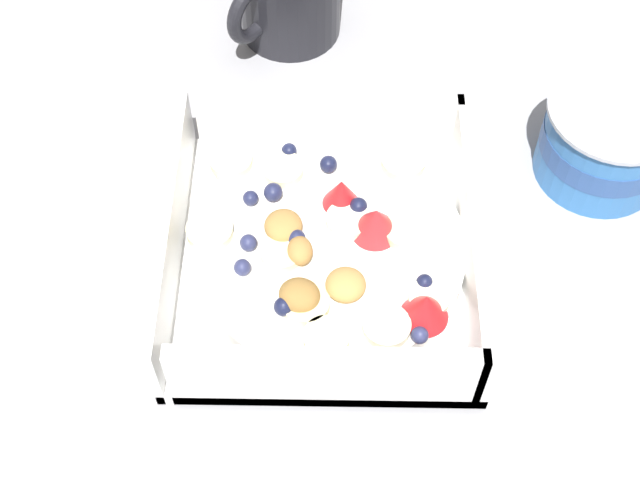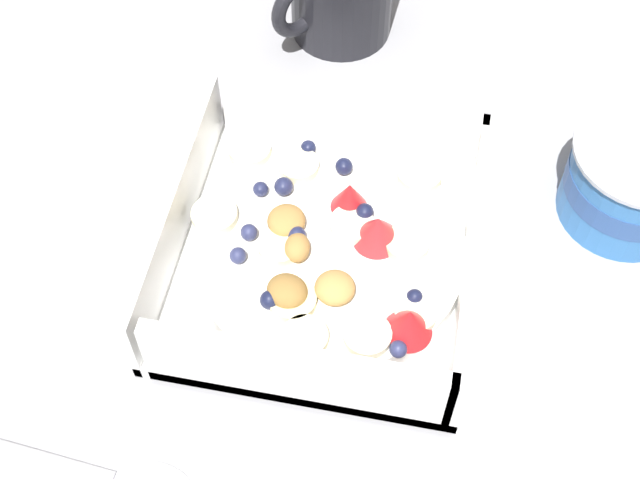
% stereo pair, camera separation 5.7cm
% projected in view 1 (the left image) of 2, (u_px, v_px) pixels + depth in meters
% --- Properties ---
extents(ground_plane, '(2.40, 2.40, 0.00)m').
position_uv_depth(ground_plane, '(327.00, 247.00, 0.60)').
color(ground_plane, '#9E9EA3').
extents(fruit_bowl, '(0.20, 0.20, 0.06)m').
position_uv_depth(fruit_bowl, '(322.00, 250.00, 0.58)').
color(fruit_bowl, white).
rests_on(fruit_bowl, ground).
extents(yogurt_cup, '(0.09, 0.09, 0.06)m').
position_uv_depth(yogurt_cup, '(606.00, 140.00, 0.61)').
color(yogurt_cup, '#3370B7').
rests_on(yogurt_cup, ground).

